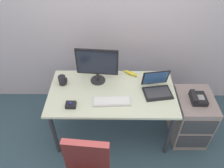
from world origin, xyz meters
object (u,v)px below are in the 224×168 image
keyboard (111,101)px  desk_phone (198,98)px  coffee_mug (62,80)px  banana (131,73)px  laptop (157,87)px  paper_notepad (151,79)px  file_cabinet (190,118)px  monitor_main (97,64)px  trackball_mouse (71,105)px

keyboard → desk_phone: bearing=5.9°
coffee_mug → banana: bearing=12.7°
laptop → banana: 0.41m
coffee_mug → paper_notepad: (1.05, 0.09, -0.05)m
file_cabinet → desk_phone: desk_phone is taller
file_cabinet → desk_phone: 0.37m
monitor_main → trackball_mouse: bearing=-122.5°
monitor_main → banana: size_ratio=2.55×
monitor_main → trackball_mouse: monitor_main is taller
desk_phone → laptop: size_ratio=0.57×
monitor_main → file_cabinet: bearing=-11.6°
desk_phone → trackball_mouse: (-1.41, -0.16, 0.06)m
trackball_mouse → paper_notepad: (0.91, 0.45, -0.02)m
keyboard → coffee_mug: (-0.58, 0.29, 0.04)m
trackball_mouse → coffee_mug: coffee_mug is taller
keyboard → trackball_mouse: size_ratio=3.78×
banana → keyboard: bearing=-115.9°
desk_phone → file_cabinet: bearing=63.2°
desk_phone → laptop: (-0.46, 0.08, 0.09)m
desk_phone → monitor_main: bearing=167.6°
keyboard → coffee_mug: coffee_mug is taller
monitor_main → desk_phone: bearing=-12.4°
laptop → banana: (-0.28, 0.29, -0.03)m
laptop → paper_notepad: bearing=101.5°
trackball_mouse → paper_notepad: 1.01m
banana → desk_phone: bearing=-26.8°
file_cabinet → trackball_mouse: bearing=-172.8°
file_cabinet → banana: (-0.75, 0.36, 0.42)m
laptop → coffee_mug: 1.10m
monitor_main → paper_notepad: (0.64, 0.03, -0.25)m
desk_phone → laptop: 0.48m
desk_phone → keyboard: (-0.98, -0.10, 0.05)m
trackball_mouse → coffee_mug: bearing=112.4°
file_cabinet → laptop: (-0.47, 0.07, 0.45)m
coffee_mug → banana: 0.84m
file_cabinet → laptop: bearing=172.0°
banana → paper_notepad: bearing=-20.6°
desk_phone → paper_notepad: size_ratio=0.96×
trackball_mouse → banana: size_ratio=0.58×
trackball_mouse → banana: 0.86m
desk_phone → trackball_mouse: 1.42m
keyboard → laptop: size_ratio=1.19×
trackball_mouse → coffee_mug: 0.39m
file_cabinet → keyboard: size_ratio=1.60×
laptop → coffee_mug: bearing=174.3°
keyboard → coffee_mug: size_ratio=3.74×
trackball_mouse → banana: (0.67, 0.54, -0.00)m
banana → coffee_mug: bearing=-167.3°
trackball_mouse → banana: bearing=39.1°
file_cabinet → paper_notepad: 0.71m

